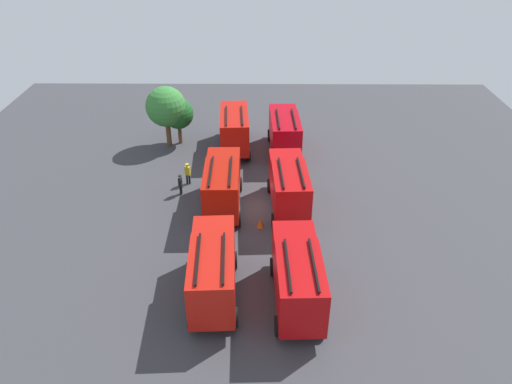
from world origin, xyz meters
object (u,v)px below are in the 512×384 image
(fire_truck_5, at_px, (234,128))
(fire_truck_0, at_px, (298,275))
(traffic_cone_0, at_px, (260,223))
(fire_truck_4, at_px, (222,184))
(firefighter_1, at_px, (180,184))
(fire_truck_1, at_px, (289,185))
(tree_1, at_px, (178,114))
(firefighter_0, at_px, (188,173))
(fire_truck_3, at_px, (213,269))
(tree_0, at_px, (166,107))
(fire_truck_2, at_px, (284,131))

(fire_truck_5, bearing_deg, fire_truck_0, -170.75)
(traffic_cone_0, bearing_deg, fire_truck_4, 48.99)
(fire_truck_4, distance_m, firefighter_1, 4.21)
(fire_truck_1, xyz_separation_m, traffic_cone_0, (-2.27, 2.08, -1.81))
(fire_truck_1, height_order, tree_1, tree_1)
(fire_truck_1, distance_m, firefighter_0, 8.93)
(fire_truck_3, xyz_separation_m, firefighter_0, (13.16, 3.21, -1.12))
(fire_truck_0, xyz_separation_m, firefighter_0, (13.66, 8.01, -1.12))
(fire_truck_0, relative_size, fire_truck_5, 0.99)
(fire_truck_3, xyz_separation_m, tree_0, (20.40, 5.92, 1.68))
(firefighter_1, distance_m, traffic_cone_0, 7.74)
(firefighter_1, bearing_deg, fire_truck_0, 129.26)
(fire_truck_2, height_order, fire_truck_5, same)
(fire_truck_0, distance_m, fire_truck_2, 19.36)
(fire_truck_4, xyz_separation_m, traffic_cone_0, (-2.44, -2.81, -1.81))
(fire_truck_3, distance_m, traffic_cone_0, 7.80)
(firefighter_0, xyz_separation_m, tree_0, (7.24, 2.71, 2.80))
(fire_truck_2, distance_m, traffic_cone_0, 12.11)
(fire_truck_3, height_order, fire_truck_5, same)
(fire_truck_0, bearing_deg, firefighter_1, 32.97)
(tree_0, xyz_separation_m, tree_1, (0.44, -0.99, -0.86))
(firefighter_1, bearing_deg, tree_1, -77.35)
(fire_truck_0, bearing_deg, fire_truck_3, 82.12)
(fire_truck_1, relative_size, traffic_cone_0, 10.62)
(firefighter_0, distance_m, tree_0, 8.22)
(fire_truck_4, xyz_separation_m, fire_truck_5, (10.04, -0.43, 0.00))
(fire_truck_5, relative_size, firefighter_1, 4.33)
(fire_truck_4, relative_size, tree_1, 1.63)
(fire_truck_5, bearing_deg, fire_truck_1, -159.70)
(fire_truck_2, height_order, firefighter_0, fire_truck_2)
(tree_0, distance_m, tree_1, 1.38)
(fire_truck_2, distance_m, fire_truck_3, 19.48)
(fire_truck_0, xyz_separation_m, fire_truck_5, (20.07, 4.48, 0.00))
(fire_truck_4, bearing_deg, tree_0, 27.20)
(fire_truck_0, height_order, firefighter_0, fire_truck_0)
(fire_truck_5, distance_m, tree_0, 6.53)
(fire_truck_3, distance_m, fire_truck_4, 9.53)
(fire_truck_2, bearing_deg, fire_truck_5, 79.45)
(fire_truck_2, height_order, fire_truck_4, same)
(fire_truck_2, bearing_deg, fire_truck_1, 177.80)
(fire_truck_0, distance_m, fire_truck_1, 9.87)
(fire_truck_5, xyz_separation_m, tree_0, (0.83, 6.25, 1.68))
(tree_0, distance_m, traffic_cone_0, 16.25)
(fire_truck_4, distance_m, traffic_cone_0, 4.14)
(fire_truck_2, height_order, fire_truck_3, same)
(fire_truck_2, relative_size, firefighter_1, 4.29)
(tree_1, bearing_deg, fire_truck_3, -166.69)
(firefighter_0, bearing_deg, tree_1, 27.14)
(fire_truck_0, bearing_deg, fire_truck_2, -2.10)
(fire_truck_1, distance_m, fire_truck_3, 10.52)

